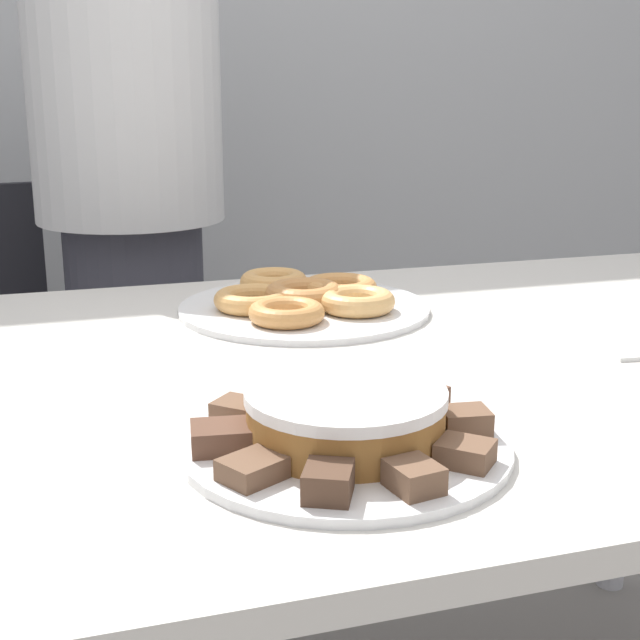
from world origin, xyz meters
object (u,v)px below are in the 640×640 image
Objects in this scene: person_standing at (131,200)px; plate_donuts at (304,308)px; frosted_cake at (346,415)px; plate_cake at (345,446)px.

person_standing is 0.67m from plate_donuts.
person_standing is at bearing 107.91° from plate_donuts.
plate_donuts is 2.00× the size of frosted_cake.
person_standing is 4.98× the size of plate_cake.
plate_donuts is at bearing 78.02° from frosted_cake.
frosted_cake is (0.09, -1.17, -0.07)m from person_standing.
plate_donuts is at bearing 78.02° from plate_cake.
frosted_cake is at bearing 0.00° from plate_cake.
plate_donuts is (0.11, 0.54, 0.00)m from plate_cake.
frosted_cake is (-0.11, -0.54, 0.03)m from plate_donuts.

